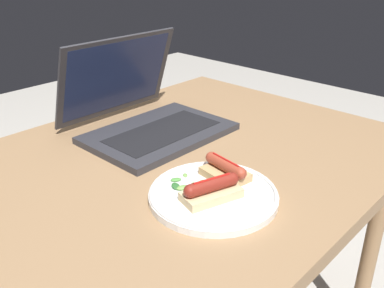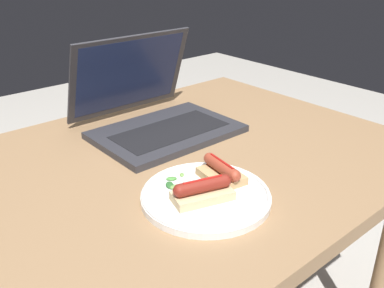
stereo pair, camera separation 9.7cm
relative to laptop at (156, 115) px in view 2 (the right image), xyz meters
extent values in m
cube|color=#93704C|center=(-0.04, -0.18, -0.06)|extent=(1.11, 0.87, 0.04)
cylinder|color=#93704C|center=(0.43, 0.17, -0.42)|extent=(0.05, 0.05, 0.67)
cylinder|color=#93704C|center=(0.43, -0.52, -0.42)|extent=(0.05, 0.05, 0.67)
cube|color=#2D2D33|center=(0.00, -0.05, -0.04)|extent=(0.38, 0.26, 0.02)
cube|color=black|center=(0.00, -0.06, -0.03)|extent=(0.31, 0.14, 0.00)
cube|color=#2D2D33|center=(0.00, 0.12, 0.09)|extent=(0.38, 0.09, 0.23)
cube|color=#192347|center=(0.00, 0.12, 0.09)|extent=(0.34, 0.07, 0.20)
cylinder|color=white|center=(-0.14, -0.36, -0.04)|extent=(0.26, 0.26, 0.01)
torus|color=white|center=(-0.14, -0.36, -0.03)|extent=(0.26, 0.26, 0.01)
cube|color=#D6B784|center=(-0.16, -0.37, -0.02)|extent=(0.13, 0.09, 0.02)
cylinder|color=maroon|center=(-0.16, -0.37, 0.00)|extent=(0.10, 0.05, 0.03)
sphere|color=maroon|center=(-0.21, -0.36, 0.00)|extent=(0.03, 0.03, 0.03)
sphere|color=maroon|center=(-0.12, -0.39, 0.00)|extent=(0.03, 0.03, 0.03)
cylinder|color=red|center=(-0.16, -0.37, 0.01)|extent=(0.08, 0.03, 0.01)
cube|color=tan|center=(-0.08, -0.34, -0.02)|extent=(0.08, 0.11, 0.02)
cylinder|color=#9E3D28|center=(-0.08, -0.34, 0.00)|extent=(0.04, 0.10, 0.03)
sphere|color=#9E3D28|center=(-0.07, -0.29, 0.00)|extent=(0.03, 0.03, 0.03)
sphere|color=#9E3D28|center=(-0.08, -0.38, 0.00)|extent=(0.03, 0.03, 0.03)
cylinder|color=red|center=(-0.08, -0.34, 0.01)|extent=(0.02, 0.08, 0.01)
ellipsoid|color=#709E4C|center=(-0.17, -0.31, -0.03)|extent=(0.03, 0.02, 0.01)
ellipsoid|color=#2D662D|center=(-0.18, -0.29, -0.03)|extent=(0.03, 0.03, 0.01)
ellipsoid|color=#4C8E3D|center=(-0.16, -0.27, -0.03)|extent=(0.03, 0.02, 0.01)
ellipsoid|color=#709E4C|center=(-0.13, -0.32, -0.03)|extent=(0.03, 0.03, 0.01)
ellipsoid|color=#709E4C|center=(-0.13, -0.27, -0.03)|extent=(0.02, 0.02, 0.00)
ellipsoid|color=#387A33|center=(-0.14, -0.32, -0.03)|extent=(0.02, 0.03, 0.01)
ellipsoid|color=#4C8E3D|center=(-0.15, -0.32, -0.03)|extent=(0.02, 0.02, 0.01)
camera|label=1|loc=(-0.71, -0.84, 0.42)|focal=40.00mm
camera|label=2|loc=(-0.64, -0.90, 0.42)|focal=40.00mm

